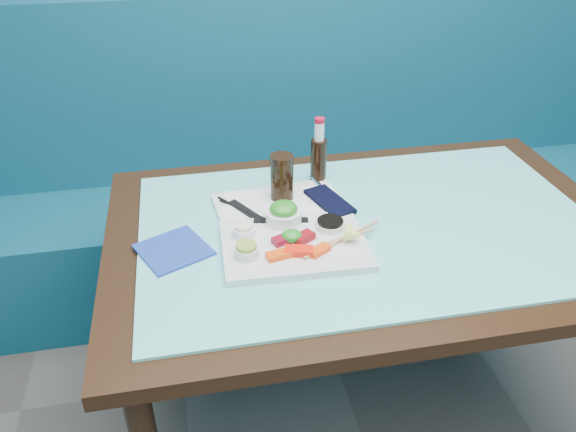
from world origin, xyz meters
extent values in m
cube|color=#0F4E63|center=(0.00, 2.22, 0.23)|extent=(3.00, 0.55, 0.45)
cube|color=#0F4E63|center=(0.00, 2.44, 0.70)|extent=(3.00, 0.12, 0.95)
cube|color=black|center=(0.00, 1.45, 0.73)|extent=(1.40, 0.90, 0.04)
cylinder|color=black|center=(-0.62, 1.82, 0.35)|extent=(0.06, 0.06, 0.71)
cylinder|color=black|center=(0.62, 1.82, 0.35)|extent=(0.06, 0.06, 0.71)
cube|color=#67CECE|center=(0.00, 1.45, 0.75)|extent=(1.22, 0.76, 0.01)
cube|color=silver|center=(-0.22, 1.38, 0.77)|extent=(0.37, 0.27, 0.02)
cube|color=#FF4A0A|center=(-0.27, 1.32, 0.78)|extent=(0.07, 0.04, 0.01)
cube|color=#FF1F0A|center=(-0.22, 1.33, 0.78)|extent=(0.08, 0.05, 0.02)
cube|color=#FB470A|center=(-0.17, 1.32, 0.78)|extent=(0.06, 0.05, 0.01)
cube|color=maroon|center=(-0.25, 1.38, 0.78)|extent=(0.06, 0.05, 0.02)
cube|color=maroon|center=(-0.20, 1.38, 0.79)|extent=(0.06, 0.06, 0.02)
ellipsoid|color=#23881F|center=(-0.23, 1.39, 0.79)|extent=(0.07, 0.06, 0.03)
cylinder|color=white|center=(-0.35, 1.34, 0.79)|extent=(0.07, 0.07, 0.02)
cylinder|color=#89AB37|center=(-0.35, 1.34, 0.81)|extent=(0.06, 0.06, 0.01)
cylinder|color=white|center=(-0.34, 1.43, 0.79)|extent=(0.07, 0.07, 0.02)
cylinder|color=beige|center=(-0.34, 1.43, 0.80)|extent=(0.05, 0.05, 0.01)
cylinder|color=silver|center=(-0.12, 1.43, 0.78)|extent=(0.09, 0.09, 0.02)
cylinder|color=black|center=(-0.12, 1.43, 0.79)|extent=(0.09, 0.09, 0.01)
cone|color=#F3F173|center=(-0.08, 1.35, 0.80)|extent=(0.06, 0.06, 0.05)
cube|color=black|center=(-0.24, 1.48, 0.78)|extent=(0.15, 0.05, 0.00)
cylinder|color=tan|center=(-0.11, 1.36, 0.78)|extent=(0.20, 0.06, 0.01)
cylinder|color=tan|center=(-0.10, 1.36, 0.78)|extent=(0.23, 0.13, 0.01)
cube|color=silver|center=(-0.22, 1.55, 0.76)|extent=(0.38, 0.30, 0.01)
cube|color=white|center=(-0.22, 1.55, 0.77)|extent=(0.32, 0.24, 0.00)
cylinder|color=white|center=(-0.23, 1.48, 0.79)|extent=(0.10, 0.10, 0.04)
ellipsoid|color=#27801D|center=(-0.23, 1.48, 0.82)|extent=(0.09, 0.09, 0.04)
cylinder|color=black|center=(-0.21, 1.61, 0.84)|extent=(0.07, 0.07, 0.13)
cube|color=black|center=(-0.09, 1.55, 0.78)|extent=(0.12, 0.18, 0.01)
cylinder|color=white|center=(-0.09, 1.66, 0.78)|extent=(0.03, 0.10, 0.01)
cylinder|color=black|center=(-0.32, 1.54, 0.77)|extent=(0.14, 0.20, 0.01)
cylinder|color=black|center=(-0.31, 1.54, 0.77)|extent=(0.15, 0.16, 0.01)
cube|color=black|center=(-0.32, 1.54, 0.77)|extent=(0.11, 0.16, 0.00)
cylinder|color=black|center=(-0.08, 1.71, 0.83)|extent=(0.05, 0.05, 0.14)
cylinder|color=white|center=(-0.08, 1.71, 0.92)|extent=(0.03, 0.03, 0.06)
cylinder|color=red|center=(-0.08, 1.71, 0.96)|extent=(0.03, 0.03, 0.01)
cube|color=navy|center=(-0.52, 1.43, 0.76)|extent=(0.21, 0.21, 0.01)
camera|label=1|loc=(-0.46, 0.25, 1.58)|focal=35.00mm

